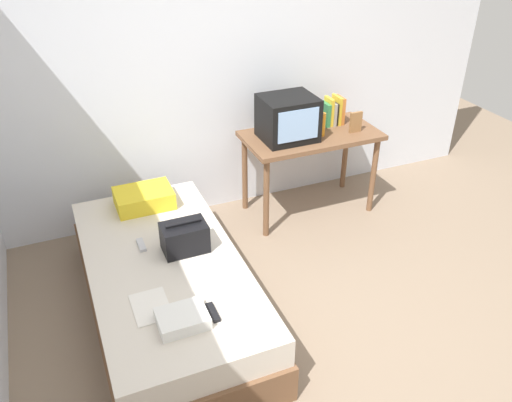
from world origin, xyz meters
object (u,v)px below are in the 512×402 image
at_px(bed, 167,288).
at_px(desk, 311,144).
at_px(tv, 288,118).
at_px(folded_towel, 182,319).
at_px(water_bottle, 322,124).
at_px(magazine, 151,307).
at_px(handbag, 185,237).
at_px(remote_silver, 141,245).
at_px(picture_frame, 356,122).
at_px(remote_dark, 213,312).
at_px(book_row, 333,112).
at_px(pillow, 144,198).

bearing_deg(bed, desk, 29.29).
xyz_separation_m(desk, tv, (-0.23, -0.01, 0.28)).
distance_m(tv, folded_towel, 2.02).
bearing_deg(folded_towel, water_bottle, 40.61).
height_order(water_bottle, magazine, water_bottle).
height_order(bed, folded_towel, folded_towel).
distance_m(handbag, remote_silver, 0.32).
relative_size(tv, magazine, 1.52).
bearing_deg(picture_frame, tv, 170.01).
bearing_deg(water_bottle, tv, 169.08).
distance_m(bed, desk, 1.80).
xyz_separation_m(bed, handbag, (0.17, 0.06, 0.33)).
xyz_separation_m(desk, remote_dark, (-1.39, -1.45, -0.19)).
xyz_separation_m(bed, water_bottle, (1.58, 0.79, 0.63)).
height_order(remote_silver, folded_towel, folded_towel).
relative_size(magazine, remote_silver, 2.01).
bearing_deg(handbag, book_row, 29.25).
distance_m(tv, magazine, 1.99).
height_order(tv, pillow, tv).
distance_m(desk, remote_silver, 1.76).
xyz_separation_m(desk, folded_towel, (-1.57, -1.46, -0.17)).
height_order(magazine, remote_dark, remote_dark).
bearing_deg(handbag, desk, 30.23).
bearing_deg(water_bottle, desk, 128.92).
relative_size(desk, pillow, 2.71).
bearing_deg(desk, remote_dark, -133.71).
height_order(tv, folded_towel, tv).
height_order(magazine, folded_towel, folded_towel).
height_order(pillow, remote_silver, pillow).
relative_size(bed, tv, 4.55).
distance_m(desk, tv, 0.36).
xyz_separation_m(tv, book_row, (0.50, 0.13, -0.07)).
xyz_separation_m(desk, picture_frame, (0.36, -0.12, 0.19)).
distance_m(pillow, folded_towel, 1.35).
xyz_separation_m(bed, tv, (1.29, 0.84, 0.71)).
bearing_deg(pillow, remote_silver, -104.92).
bearing_deg(book_row, bed, -151.46).
xyz_separation_m(bed, remote_silver, (-0.10, 0.22, 0.24)).
xyz_separation_m(bed, picture_frame, (1.89, 0.74, 0.62)).
height_order(book_row, picture_frame, book_row).
xyz_separation_m(book_row, picture_frame, (0.09, -0.24, -0.02)).
height_order(bed, remote_silver, remote_silver).
relative_size(water_bottle, pillow, 0.46).
distance_m(picture_frame, pillow, 1.88).
distance_m(magazine, folded_towel, 0.25).
height_order(bed, magazine, magazine).
distance_m(water_bottle, remote_silver, 1.82).
height_order(pillow, folded_towel, pillow).
bearing_deg(water_bottle, bed, -153.53).
bearing_deg(magazine, bed, 66.06).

